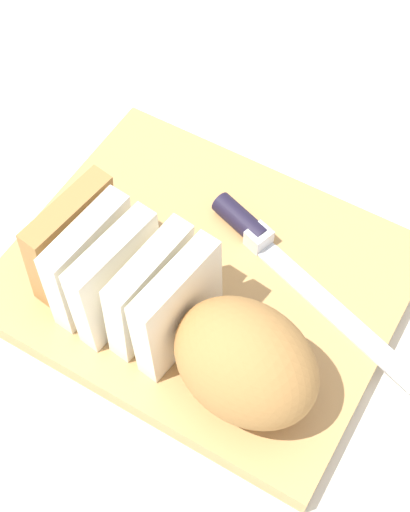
{
  "coord_description": "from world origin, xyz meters",
  "views": [
    {
      "loc": [
        -0.2,
        0.31,
        0.62
      ],
      "look_at": [
        0.0,
        0.0,
        0.05
      ],
      "focal_mm": 51.89,
      "sensor_mm": 36.0,
      "label": 1
    }
  ],
  "objects": [
    {
      "name": "ground_plane",
      "position": [
        0.0,
        0.0,
        0.0
      ],
      "size": [
        3.0,
        3.0,
        0.0
      ],
      "primitive_type": "plane",
      "color": "silver"
    },
    {
      "name": "crumb_near_knife",
      "position": [
        0.01,
        0.04,
        0.03
      ],
      "size": [
        0.0,
        0.0,
        0.0
      ],
      "primitive_type": "sphere",
      "color": "#A8753D",
      "rests_on": "cutting_board"
    },
    {
      "name": "bread_loaf",
      "position": [
        -0.03,
        0.08,
        0.08
      ],
      "size": [
        0.28,
        0.12,
        0.11
      ],
      "rotation": [
        0.0,
        0.0,
        -0.09
      ],
      "color": "#A8753D",
      "rests_on": "cutting_board"
    },
    {
      "name": "bread_knife",
      "position": [
        -0.03,
        -0.05,
        0.03
      ],
      "size": [
        0.27,
        0.1,
        0.02
      ],
      "rotation": [
        0.0,
        0.0,
        2.86
      ],
      "color": "silver",
      "rests_on": "cutting_board"
    },
    {
      "name": "cutting_board",
      "position": [
        0.0,
        0.0,
        0.01
      ],
      "size": [
        0.37,
        0.31,
        0.02
      ],
      "primitive_type": "cube",
      "rotation": [
        0.0,
        0.0,
        0.04
      ],
      "color": "tan",
      "rests_on": "ground_plane"
    },
    {
      "name": "crumb_stray_left",
      "position": [
        0.01,
        -0.0,
        0.03
      ],
      "size": [
        0.0,
        0.0,
        0.0
      ],
      "primitive_type": "sphere",
      "color": "#A8753D",
      "rests_on": "cutting_board"
    },
    {
      "name": "crumb_near_loaf",
      "position": [
        -0.03,
        0.02,
        0.03
      ],
      "size": [
        0.01,
        0.01,
        0.01
      ],
      "primitive_type": "sphere",
      "color": "#A8753D",
      "rests_on": "cutting_board"
    }
  ]
}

